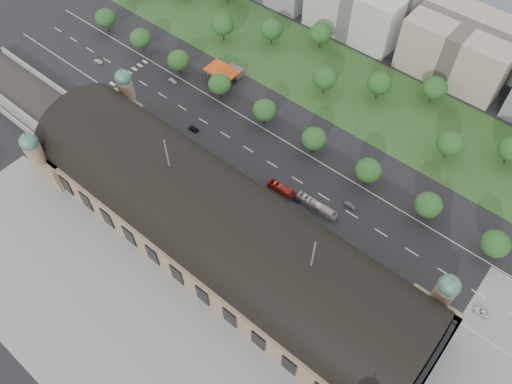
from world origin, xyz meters
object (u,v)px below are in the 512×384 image
Objects in this scene: bus_mid at (321,209)px; parked_car_3 at (144,115)px; parked_car_6 at (211,169)px; bus_west at (281,189)px; traffic_car_1 at (173,81)px; petrol_station at (229,71)px; traffic_car_2 at (193,129)px; bus_east at (311,202)px; traffic_car_0 at (98,61)px; traffic_car_6 at (481,311)px; parked_car_1 at (162,128)px; parked_car_4 at (207,155)px; parked_car_5 at (174,144)px; parked_car_0 at (132,108)px; traffic_car_5 at (350,206)px; traffic_car_4 at (296,199)px; parked_car_2 at (164,137)px.

parked_car_3 is at bearing 90.79° from bus_mid.
bus_mid reaches higher than parked_car_6.
traffic_car_1 is at bearing 74.27° from bus_west.
traffic_car_2 is (10.23, -33.36, -2.30)m from petrol_station.
traffic_car_1 is at bearing 80.88° from bus_east.
traffic_car_0 is 0.40× the size of bus_mid.
petrol_station is 2.71× the size of traffic_car_6.
parked_car_6 is at bearing 60.18° from parked_car_1.
parked_car_4 is 14.64m from parked_car_5.
parked_car_4 is 0.44× the size of bus_east.
parked_car_0 is 0.37× the size of bus_west.
traffic_car_1 is 150.18m from traffic_car_6.
traffic_car_5 is at bearing -100.63° from traffic_car_6.
bus_east reaches higher than parked_car_0.
traffic_car_5 is 0.39× the size of bus_mid.
parked_car_5 reaches higher than parked_car_3.
traffic_car_4 is (52.60, -1.64, 0.11)m from traffic_car_2.
traffic_car_1 is (-16.56, -18.57, -2.27)m from petrol_station.
parked_car_5 reaches higher than traffic_car_5.
traffic_car_0 reaches higher than parked_car_2.
bus_west reaches higher than parked_car_5.
traffic_car_0 is 35.55m from parked_car_0.
petrol_station is 1.26× the size of bus_east.
bus_east is at bearing 125.29° from traffic_car_5.
parked_car_6 is at bearing -78.16° from traffic_car_4.
parked_car_0 is at bearing -89.52° from traffic_car_4.
traffic_car_5 is at bearing 88.14° from traffic_car_0.
traffic_car_5 reaches higher than parked_car_6.
petrol_station is 44.90m from parked_car_0.
parked_car_4 is at bearing -86.07° from traffic_car_4.
bus_east is (38.42, 11.00, 0.82)m from parked_car_6.
parked_car_0 is 0.86× the size of parked_car_4.
traffic_car_2 is 0.83× the size of parked_car_5.
parked_car_4 reaches higher than parked_car_5.
parked_car_3 is at bearing -126.35° from parked_car_5.
petrol_station is at bearing 174.55° from parked_car_6.
traffic_car_0 is 62.19m from traffic_car_2.
parked_car_1 is (-62.90, -6.00, -0.12)m from traffic_car_4.
traffic_car_1 is at bearing 167.17° from parked_car_3.
traffic_car_4 is 0.38× the size of bus_mid.
traffic_car_0 is at bearing -95.25° from traffic_car_2.
traffic_car_6 reaches higher than traffic_car_1.
bus_mid is 4.72m from bus_east.
bus_mid reaches higher than traffic_car_2.
parked_car_1 is 10.58m from parked_car_5.
parked_car_2 is 0.99× the size of parked_car_4.
bus_east reaches higher than parked_car_4.
parked_car_6 reaches higher than parked_car_1.
traffic_car_0 is at bearing -129.53° from parked_car_5.
parked_car_3 is (-10.95, 0.17, 0.00)m from parked_car_1.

